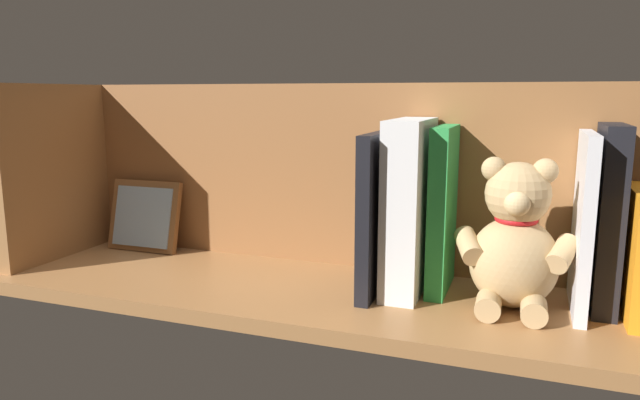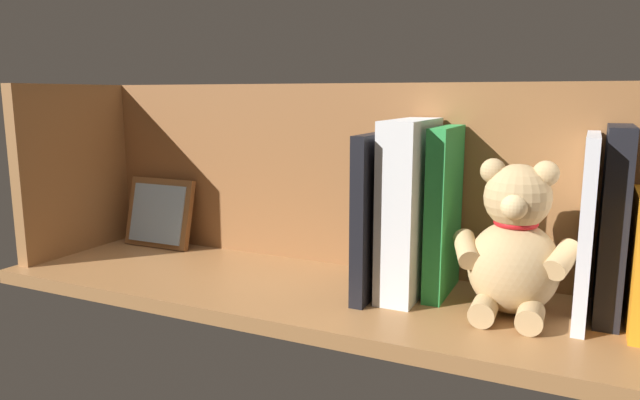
{
  "view_description": "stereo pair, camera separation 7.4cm",
  "coord_description": "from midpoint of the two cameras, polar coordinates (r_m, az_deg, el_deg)",
  "views": [
    {
      "loc": [
        -29.01,
        79.32,
        28.9
      ],
      "look_at": [
        0.0,
        0.0,
        13.44
      ],
      "focal_mm": 32.56,
      "sensor_mm": 36.0,
      "label": 1
    },
    {
      "loc": [
        -35.81,
        76.5,
        28.9
      ],
      "look_at": [
        0.0,
        0.0,
        13.44
      ],
      "focal_mm": 32.56,
      "sensor_mm": 36.0,
      "label": 2
    }
  ],
  "objects": [
    {
      "name": "book_3",
      "position": [
        0.86,
        14.49,
        -1.12
      ],
      "size": [
        2.62,
        12.74,
        24.4
      ],
      "primitive_type": "cube",
      "color": "green",
      "rests_on": "ground_plane"
    },
    {
      "name": "book_1",
      "position": [
        0.85,
        29.11,
        -2.04
      ],
      "size": [
        3.09,
        12.61,
        25.04
      ],
      "primitive_type": "cube",
      "color": "black",
      "rests_on": "ground_plane"
    },
    {
      "name": "ground_plane",
      "position": [
        0.9,
        2.38,
        -9.21
      ],
      "size": [
        104.03,
        30.22,
        2.2
      ],
      "primitive_type": "cube",
      "color": "#9E6B3D"
    },
    {
      "name": "shelf_back_panel",
      "position": [
        0.97,
        5.39,
        2.31
      ],
      "size": [
        104.03,
        1.5,
        30.63
      ],
      "primitive_type": "cube",
      "color": "#935D33",
      "rests_on": "ground_plane"
    },
    {
      "name": "picture_frame_leaning",
      "position": [
        1.14,
        -13.77,
        -1.27
      ],
      "size": [
        14.37,
        4.56,
        13.1
      ],
      "color": "brown",
      "rests_on": "ground_plane"
    },
    {
      "name": "dictionary_thick_white",
      "position": [
        0.85,
        11.23,
        -0.77
      ],
      "size": [
        5.15,
        16.13,
        25.39
      ],
      "primitive_type": "cube",
      "color": "white",
      "rests_on": "ground_plane"
    },
    {
      "name": "teddy_bear",
      "position": [
        0.82,
        21.03,
        -4.38
      ],
      "size": [
        16.76,
        13.19,
        20.64
      ],
      "rotation": [
        0.0,
        0.0,
        0.02
      ],
      "color": "tan",
      "rests_on": "ground_plane"
    },
    {
      "name": "book_4",
      "position": [
        0.86,
        8.26,
        -1.26
      ],
      "size": [
        1.97,
        18.22,
        23.52
      ],
      "primitive_type": "cube",
      "color": "black",
      "rests_on": "ground_plane"
    },
    {
      "name": "shelf_side_divider",
      "position": [
        1.14,
        -21.39,
        2.83
      ],
      "size": [
        2.4,
        24.22,
        30.63
      ],
      "primitive_type": "cube",
      "color": "#9E6B3D",
      "rests_on": "ground_plane"
    },
    {
      "name": "book_2",
      "position": [
        0.83,
        27.04,
        -2.46
      ],
      "size": [
        1.6,
        15.97,
        24.01
      ],
      "primitive_type": "cube",
      "color": "silver",
      "rests_on": "ground_plane"
    }
  ]
}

